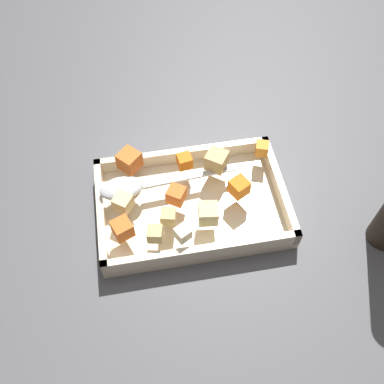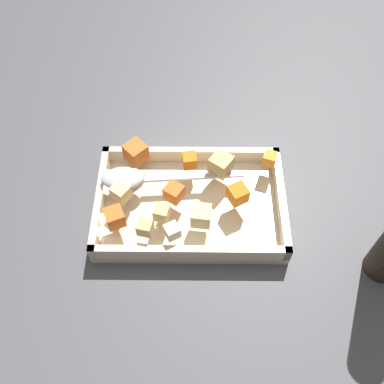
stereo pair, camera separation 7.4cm
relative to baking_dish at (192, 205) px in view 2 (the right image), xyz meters
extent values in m
plane|color=#4C4C51|center=(0.01, 0.01, -0.01)|extent=(4.00, 4.00, 0.00)
cube|color=beige|center=(0.00, 0.00, -0.01)|extent=(0.33, 0.21, 0.01)
cube|color=beige|center=(0.00, -0.10, 0.02)|extent=(0.33, 0.01, 0.03)
cube|color=beige|center=(0.00, 0.10, 0.02)|extent=(0.33, 0.01, 0.03)
cube|color=beige|center=(-0.16, 0.00, 0.02)|extent=(0.01, 0.21, 0.03)
cube|color=beige|center=(0.16, 0.00, 0.02)|extent=(0.01, 0.21, 0.03)
cube|color=orange|center=(0.08, -0.01, 0.05)|extent=(0.04, 0.04, 0.03)
cube|color=orange|center=(0.14, 0.07, 0.04)|extent=(0.03, 0.03, 0.02)
cube|color=orange|center=(-0.10, 0.08, 0.05)|extent=(0.05, 0.05, 0.03)
cube|color=orange|center=(-0.12, -0.05, 0.05)|extent=(0.04, 0.04, 0.03)
cube|color=orange|center=(-0.03, 0.00, 0.04)|extent=(0.04, 0.04, 0.03)
cube|color=orange|center=(0.00, 0.07, 0.04)|extent=(0.03, 0.03, 0.02)
cube|color=beige|center=(-0.03, -0.08, 0.04)|extent=(0.03, 0.03, 0.02)
cube|color=tan|center=(-0.07, -0.07, 0.04)|extent=(0.03, 0.03, 0.02)
cube|color=tan|center=(-0.05, -0.04, 0.04)|extent=(0.03, 0.03, 0.02)
cube|color=tan|center=(0.05, 0.05, 0.05)|extent=(0.05, 0.05, 0.03)
cube|color=#E0CC89|center=(0.02, -0.05, 0.05)|extent=(0.03, 0.03, 0.03)
cube|color=#E0CC89|center=(-0.12, 0.00, 0.04)|extent=(0.04, 0.04, 0.03)
ellipsoid|color=silver|center=(-0.12, 0.03, 0.04)|extent=(0.08, 0.05, 0.02)
cube|color=silver|center=(0.01, 0.04, 0.03)|extent=(0.18, 0.02, 0.01)
camera|label=1|loc=(-0.07, -0.41, 0.65)|focal=40.80mm
camera|label=2|loc=(0.00, -0.41, 0.65)|focal=40.80mm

